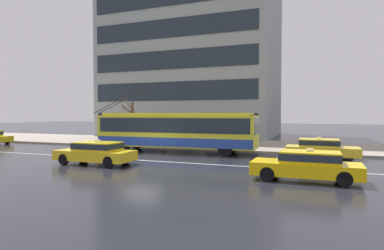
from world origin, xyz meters
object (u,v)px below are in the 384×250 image
(pedestrian_approaching_curb, at_px, (183,128))
(street_tree_bare, at_px, (132,120))
(pedestrian_at_shelter, at_px, (165,127))
(pedestrian_waiting_by_pole, at_px, (179,126))
(bus_shelter, at_px, (183,123))
(trolleybus, at_px, (176,131))
(taxi_oncoming_far, at_px, (307,164))
(pedestrian_walking_past, at_px, (153,127))
(taxi_ahead_of_bus, at_px, (321,148))
(taxi_oncoming_near, at_px, (96,152))

(pedestrian_approaching_curb, distance_m, street_tree_bare, 6.19)
(pedestrian_at_shelter, xyz_separation_m, pedestrian_waiting_by_pole, (1.06, 0.66, 0.05))
(bus_shelter, xyz_separation_m, pedestrian_at_shelter, (-1.64, -0.04, -0.33))
(trolleybus, xyz_separation_m, pedestrian_waiting_by_pole, (-1.50, 4.19, 0.14))
(trolleybus, distance_m, pedestrian_waiting_by_pole, 4.45)
(bus_shelter, relative_size, street_tree_bare, 0.98)
(taxi_oncoming_far, xyz_separation_m, street_tree_bare, (-15.76, 11.60, 1.61))
(pedestrian_approaching_curb, relative_size, pedestrian_waiting_by_pole, 1.01)
(taxi_oncoming_far, height_order, pedestrian_walking_past, pedestrian_walking_past)
(taxi_ahead_of_bus, bearing_deg, pedestrian_approaching_curb, 166.62)
(pedestrian_at_shelter, bearing_deg, bus_shelter, 1.35)
(taxi_oncoming_far, distance_m, street_tree_bare, 19.63)
(taxi_oncoming_far, height_order, bus_shelter, bus_shelter)
(bus_shelter, bearing_deg, trolleybus, -75.60)
(taxi_oncoming_near, xyz_separation_m, pedestrian_walking_past, (-2.28, 11.12, 0.98))
(bus_shelter, distance_m, pedestrian_at_shelter, 1.67)
(street_tree_bare, bearing_deg, taxi_ahead_of_bus, -14.43)
(pedestrian_walking_past, distance_m, street_tree_bare, 2.27)
(trolleybus, bearing_deg, pedestrian_approaching_curb, 99.65)
(pedestrian_at_shelter, bearing_deg, taxi_ahead_of_bus, -16.04)
(taxi_ahead_of_bus, relative_size, bus_shelter, 1.08)
(taxi_oncoming_far, bearing_deg, pedestrian_approaching_curb, 134.89)
(pedestrian_walking_past, xyz_separation_m, pedestrian_waiting_by_pole, (2.65, 0.02, 0.07))
(pedestrian_approaching_curb, height_order, pedestrian_waiting_by_pole, pedestrian_approaching_curb)
(taxi_oncoming_near, height_order, street_tree_bare, street_tree_bare)
(trolleybus, bearing_deg, taxi_ahead_of_bus, -0.59)
(pedestrian_approaching_curb, relative_size, street_tree_bare, 0.48)
(taxi_ahead_of_bus, bearing_deg, pedestrian_walking_past, 163.31)
(taxi_oncoming_far, xyz_separation_m, pedestrian_approaching_curb, (-9.84, 9.88, 1.02))
(taxi_oncoming_far, xyz_separation_m, pedestrian_waiting_by_pole, (-10.93, 11.67, 1.04))
(pedestrian_waiting_by_pole, distance_m, street_tree_bare, 4.86)
(taxi_oncoming_near, xyz_separation_m, pedestrian_approaching_curb, (1.45, 9.35, 1.02))
(taxi_oncoming_near, height_order, pedestrian_approaching_curb, pedestrian_approaching_curb)
(taxi_oncoming_far, xyz_separation_m, pedestrian_walking_past, (-13.58, 11.65, 0.98))
(taxi_oncoming_far, height_order, street_tree_bare, street_tree_bare)
(taxi_ahead_of_bus, height_order, taxi_oncoming_near, same)
(pedestrian_walking_past, distance_m, pedestrian_waiting_by_pole, 2.65)
(pedestrian_approaching_curb, bearing_deg, taxi_ahead_of_bus, -13.38)
(taxi_ahead_of_bus, bearing_deg, pedestrian_at_shelter, 163.96)
(taxi_ahead_of_bus, distance_m, taxi_oncoming_near, 13.77)
(pedestrian_at_shelter, distance_m, pedestrian_walking_past, 1.71)
(bus_shelter, xyz_separation_m, street_tree_bare, (-5.41, 0.55, 0.28))
(trolleybus, xyz_separation_m, pedestrian_walking_past, (-4.14, 4.16, 0.07))
(taxi_oncoming_far, height_order, pedestrian_waiting_by_pole, pedestrian_waiting_by_pole)
(taxi_oncoming_near, height_order, pedestrian_waiting_by_pole, pedestrian_waiting_by_pole)
(taxi_oncoming_near, xyz_separation_m, pedestrian_at_shelter, (-0.69, 10.49, 1.00))
(trolleybus, relative_size, pedestrian_approaching_curb, 6.62)
(taxi_oncoming_near, distance_m, bus_shelter, 10.65)
(taxi_ahead_of_bus, xyz_separation_m, taxi_oncoming_near, (-11.94, -6.86, 0.00))
(taxi_oncoming_near, bearing_deg, taxi_ahead_of_bus, 29.87)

